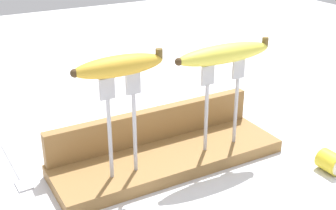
{
  "coord_description": "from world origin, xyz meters",
  "views": [
    {
      "loc": [
        -0.37,
        -0.66,
        0.46
      ],
      "look_at": [
        0.0,
        0.0,
        0.12
      ],
      "focal_mm": 48.01,
      "sensor_mm": 36.0,
      "label": 1
    }
  ],
  "objects_px": {
    "fork_stand_right": "(222,97)",
    "banana_raised_left": "(119,66)",
    "fork_fallen_near": "(17,171)",
    "banana_raised_right": "(224,54)",
    "fork_stand_left": "(122,117)",
    "banana_chunk_far": "(331,162)"
  },
  "relations": [
    {
      "from": "banana_chunk_far",
      "to": "fork_stand_right",
      "type": "bearing_deg",
      "value": 135.28
    },
    {
      "from": "fork_stand_right",
      "to": "banana_raised_right",
      "type": "xyz_separation_m",
      "value": [
        -0.0,
        0.0,
        0.09
      ]
    },
    {
      "from": "fork_stand_left",
      "to": "banana_raised_right",
      "type": "bearing_deg",
      "value": 0.0
    },
    {
      "from": "fork_stand_right",
      "to": "fork_fallen_near",
      "type": "relative_size",
      "value": 0.89
    },
    {
      "from": "banana_raised_left",
      "to": "fork_fallen_near",
      "type": "relative_size",
      "value": 0.82
    },
    {
      "from": "banana_chunk_far",
      "to": "banana_raised_right",
      "type": "bearing_deg",
      "value": 135.29
    },
    {
      "from": "banana_raised_left",
      "to": "banana_raised_right",
      "type": "bearing_deg",
      "value": -0.0
    },
    {
      "from": "fork_fallen_near",
      "to": "banana_chunk_far",
      "type": "relative_size",
      "value": 4.43
    },
    {
      "from": "banana_raised_right",
      "to": "fork_fallen_near",
      "type": "bearing_deg",
      "value": 159.79
    },
    {
      "from": "fork_stand_right",
      "to": "banana_raised_left",
      "type": "distance_m",
      "value": 0.23
    },
    {
      "from": "fork_stand_right",
      "to": "banana_raised_right",
      "type": "distance_m",
      "value": 0.09
    },
    {
      "from": "fork_stand_left",
      "to": "banana_raised_left",
      "type": "bearing_deg",
      "value": 179.21
    },
    {
      "from": "fork_stand_right",
      "to": "banana_chunk_far",
      "type": "distance_m",
      "value": 0.24
    },
    {
      "from": "fork_stand_right",
      "to": "banana_raised_right",
      "type": "bearing_deg",
      "value": 179.59
    },
    {
      "from": "banana_raised_right",
      "to": "fork_fallen_near",
      "type": "relative_size",
      "value": 1.05
    },
    {
      "from": "fork_fallen_near",
      "to": "banana_chunk_far",
      "type": "height_order",
      "value": "banana_chunk_far"
    },
    {
      "from": "fork_stand_left",
      "to": "banana_raised_right",
      "type": "xyz_separation_m",
      "value": [
        0.21,
        0.0,
        0.08
      ]
    },
    {
      "from": "fork_fallen_near",
      "to": "fork_stand_left",
      "type": "bearing_deg",
      "value": -40.04
    },
    {
      "from": "banana_raised_left",
      "to": "fork_fallen_near",
      "type": "xyz_separation_m",
      "value": [
        -0.16,
        0.14,
        -0.22
      ]
    },
    {
      "from": "fork_fallen_near",
      "to": "fork_stand_right",
      "type": "bearing_deg",
      "value": -20.2
    },
    {
      "from": "fork_stand_left",
      "to": "banana_chunk_far",
      "type": "bearing_deg",
      "value": -22.59
    },
    {
      "from": "fork_stand_right",
      "to": "banana_chunk_far",
      "type": "relative_size",
      "value": 3.94
    }
  ]
}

